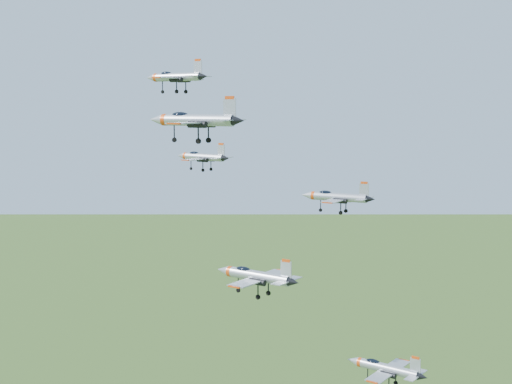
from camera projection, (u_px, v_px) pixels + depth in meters
The scene contains 6 objects.
jet_lead at pixel (175, 77), 116.45m from camera, with size 12.96×10.72×3.46m.
jet_left_high at pixel (202, 157), 110.61m from camera, with size 10.66×8.87×2.85m.
jet_right_high at pixel (194, 120), 87.72m from camera, with size 13.64×11.28×3.65m.
jet_left_low at pixel (336, 197), 103.16m from camera, with size 11.46×9.43×3.07m.
jet_right_low at pixel (255, 275), 90.50m from camera, with size 12.75×10.58×3.41m.
jet_trail at pixel (385, 368), 87.50m from camera, with size 10.85×9.01×2.90m.
Camera 1 is at (56.11, -86.78, 153.53)m, focal length 50.00 mm.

